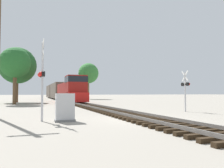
% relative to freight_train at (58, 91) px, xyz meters
% --- Properties ---
extents(ground_plane, '(400.00, 400.00, 0.00)m').
position_rel_freight_train_xyz_m(ground_plane, '(0.00, -43.34, -1.99)').
color(ground_plane, gray).
extents(rail_track_bed, '(2.60, 160.00, 0.31)m').
position_rel_freight_train_xyz_m(rail_track_bed, '(0.00, -43.34, -1.86)').
color(rail_track_bed, black).
rests_on(rail_track_bed, ground).
extents(freight_train, '(2.87, 50.41, 4.15)m').
position_rel_freight_train_xyz_m(freight_train, '(0.00, 0.00, 0.00)').
color(freight_train, maroon).
rests_on(freight_train, ground).
extents(crossing_signal_near, '(0.37, 1.01, 4.56)m').
position_rel_freight_train_xyz_m(crossing_signal_near, '(-5.63, -42.40, 0.52)').
color(crossing_signal_near, '#B7B7BC').
rests_on(crossing_signal_near, ground).
extents(crossing_signal_far, '(0.41, 1.01, 3.47)m').
position_rel_freight_train_xyz_m(crossing_signal_far, '(6.02, -39.98, 0.12)').
color(crossing_signal_far, '#B7B7BC').
rests_on(crossing_signal_far, ground).
extents(relay_cabinet, '(1.10, 0.60, 1.55)m').
position_rel_freight_train_xyz_m(relay_cabinet, '(-4.43, -42.93, -1.23)').
color(relay_cabinet, slate).
rests_on(relay_cabinet, ground).
extents(tree_far_right, '(4.24, 4.24, 7.91)m').
position_rel_freight_train_xyz_m(tree_far_right, '(-8.38, -22.13, 3.74)').
color(tree_far_right, brown).
rests_on(tree_far_right, ground).
extents(tree_mid_background, '(6.13, 6.13, 9.28)m').
position_rel_freight_train_xyz_m(tree_mid_background, '(-8.44, -15.18, 4.21)').
color(tree_mid_background, brown).
rests_on(tree_mid_background, ground).
extents(tree_deep_background, '(5.30, 5.30, 9.43)m').
position_rel_freight_train_xyz_m(tree_deep_background, '(7.76, 0.56, 4.76)').
color(tree_deep_background, brown).
rests_on(tree_deep_background, ground).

